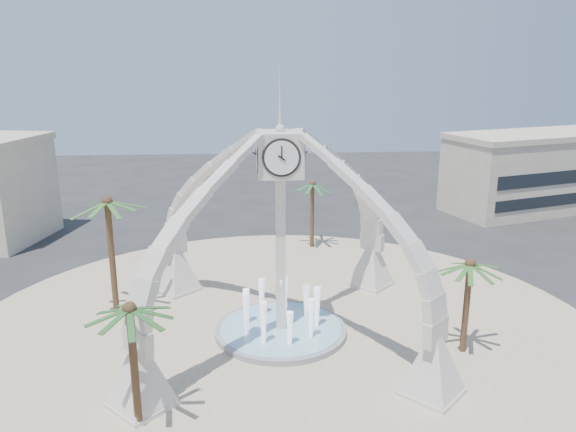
{
  "coord_description": "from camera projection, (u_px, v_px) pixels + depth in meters",
  "views": [
    {
      "loc": [
        -1.8,
        -31.04,
        16.02
      ],
      "look_at": [
        0.58,
        2.0,
        6.89
      ],
      "focal_mm": 35.0,
      "sensor_mm": 36.0,
      "label": 1
    }
  ],
  "objects": [
    {
      "name": "ground",
      "position": [
        281.0,
        334.0,
        34.23
      ],
      "size": [
        140.0,
        140.0,
        0.0
      ],
      "primitive_type": "plane",
      "color": "#282828",
      "rests_on": "ground"
    },
    {
      "name": "plaza",
      "position": [
        281.0,
        333.0,
        34.22
      ],
      "size": [
        40.0,
        40.0,
        0.06
      ],
      "primitive_type": "cylinder",
      "color": "#C5B692",
      "rests_on": "ground"
    },
    {
      "name": "clock_tower",
      "position": [
        280.0,
        232.0,
        32.5
      ],
      "size": [
        17.94,
        17.94,
        16.3
      ],
      "color": "beige",
      "rests_on": "ground"
    },
    {
      "name": "fountain",
      "position": [
        281.0,
        329.0,
        34.15
      ],
      "size": [
        8.0,
        8.0,
        3.62
      ],
      "color": "gray",
      "rests_on": "ground"
    },
    {
      "name": "building_ne",
      "position": [
        536.0,
        171.0,
        62.08
      ],
      "size": [
        21.87,
        14.17,
        8.6
      ],
      "rotation": [
        0.0,
        0.0,
        0.31
      ],
      "color": "beige",
      "rests_on": "ground"
    },
    {
      "name": "palm_east",
      "position": [
        470.0,
        265.0,
        30.7
      ],
      "size": [
        4.86,
        4.86,
        6.06
      ],
      "rotation": [
        0.0,
        0.0,
        -0.36
      ],
      "color": "brown",
      "rests_on": "ground"
    },
    {
      "name": "palm_west",
      "position": [
        107.0,
        204.0,
        34.97
      ],
      "size": [
        5.5,
        5.5,
        8.43
      ],
      "rotation": [
        0.0,
        0.0,
        0.34
      ],
      "color": "brown",
      "rests_on": "ground"
    },
    {
      "name": "palm_north",
      "position": [
        313.0,
        185.0,
        48.65
      ],
      "size": [
        3.9,
        3.9,
        6.49
      ],
      "rotation": [
        0.0,
        0.0,
        0.08
      ],
      "color": "brown",
      "rests_on": "ground"
    },
    {
      "name": "palm_south",
      "position": [
        130.0,
        311.0,
        24.02
      ],
      "size": [
        4.08,
        4.08,
        6.55
      ],
      "rotation": [
        0.0,
        0.0,
        -0.05
      ],
      "color": "brown",
      "rests_on": "ground"
    }
  ]
}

